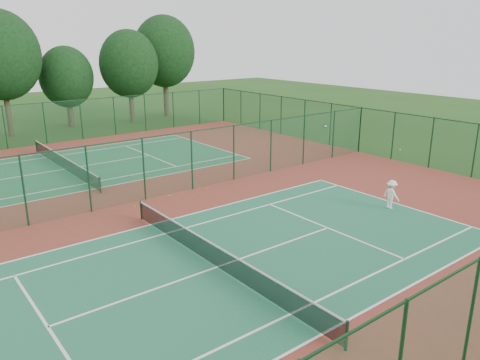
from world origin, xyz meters
The scene contains 15 objects.
ground centered at (0.00, 0.00, 0.00)m, with size 120.00×120.00×0.00m, color #204816.
red_pad centered at (0.00, 0.00, 0.01)m, with size 40.00×36.00×0.01m, color brown.
court_near centered at (0.00, -9.00, 0.01)m, with size 23.77×10.97×0.01m, color #206847.
court_far centered at (0.00, 9.00, 0.01)m, with size 23.77×10.97×0.01m, color #21693F.
fence_north centered at (0.00, 18.00, 1.76)m, with size 40.00×0.09×3.50m.
fence_south centered at (0.00, -18.00, 1.76)m, with size 40.00×0.09×3.50m.
fence_east centered at (20.00, 0.00, 1.76)m, with size 0.09×36.00×3.50m.
fence_divider centered at (0.00, 0.00, 1.76)m, with size 40.00×0.09×3.50m.
tennis_net_near centered at (0.00, -9.00, 0.54)m, with size 0.10×12.90×0.97m.
tennis_net_far centered at (0.00, 9.00, 0.54)m, with size 0.10×12.90×0.97m.
player_near centered at (11.01, -9.19, 0.78)m, with size 0.98×0.57×1.52m, color white.
stray_ball_a centered at (5.22, -0.60, 0.04)m, with size 0.06×0.06×0.06m, color #C3D130.
stray_ball_b centered at (2.84, -0.35, 0.05)m, with size 0.07×0.07×0.07m, color #BED030.
stray_ball_c centered at (0.53, -0.71, 0.04)m, with size 0.07×0.07×0.07m, color #ACCA2F.
evergreen_row centered at (0.50, 24.25, 0.00)m, with size 39.00×5.00×12.00m, color black, non-canonical shape.
Camera 1 is at (-9.39, -22.52, 8.59)m, focal length 35.00 mm.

